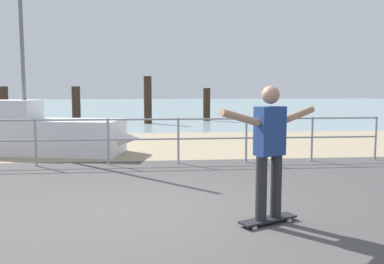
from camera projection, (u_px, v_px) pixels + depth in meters
The scene contains 11 objects.
ground_plane at pixel (156, 240), 4.63m from camera, with size 24.00×10.00×0.04m, color #474444.
beach_strip at pixel (153, 144), 12.55m from camera, with size 24.00×6.00×0.04m, color tan.
sea_surface at pixel (152, 106), 40.26m from camera, with size 72.00×50.00×0.04m, color #849EA3.
railing_fence at pixel (108, 134), 9.02m from camera, with size 12.44×0.05×1.05m.
sailboat at pixel (43, 134), 10.62m from camera, with size 5.07×2.29×5.52m.
skateboard at pixel (268, 220), 5.13m from camera, with size 0.81×0.52×0.08m.
skateboarder at pixel (270, 144), 5.03m from camera, with size 1.35×0.69×1.65m.
groyne_post_0 at pixel (4, 107), 17.61m from camera, with size 0.36×0.36×1.79m, color #332319.
groyne_post_1 at pixel (76, 107), 17.71m from camera, with size 0.36×0.36×1.79m, color #332319.
groyne_post_2 at pixel (148, 100), 19.70m from camera, with size 0.38×0.38×2.28m, color #332319.
groyne_post_3 at pixel (207, 104), 21.51m from camera, with size 0.38×0.38×1.72m, color #332319.
Camera 1 is at (-0.04, -5.50, 1.70)m, focal length 38.40 mm.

